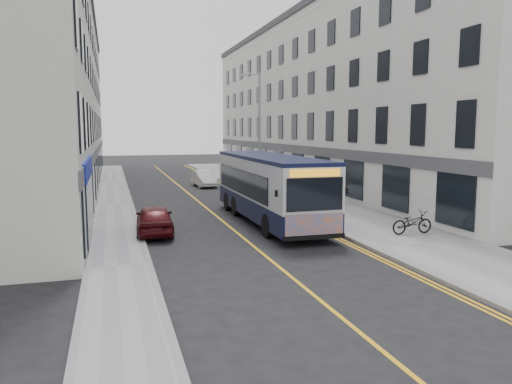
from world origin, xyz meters
TOP-DOWN VIEW (x-y plane):
  - ground at (0.00, 0.00)m, footprint 140.00×140.00m
  - pavement_east at (6.25, 12.00)m, footprint 4.50×64.00m
  - pavement_west at (-5.00, 12.00)m, footprint 2.00×64.00m
  - kerb_east at (4.00, 12.00)m, footprint 0.18×64.00m
  - kerb_west at (-4.00, 12.00)m, footprint 0.18×64.00m
  - road_centre_line at (0.00, 12.00)m, footprint 0.12×64.00m
  - road_dbl_yellow_inner at (3.55, 12.00)m, footprint 0.10×64.00m
  - road_dbl_yellow_outer at (3.75, 12.00)m, footprint 0.10×64.00m
  - terrace_east at (11.50, 21.00)m, footprint 6.00×46.00m
  - terrace_west at (-9.00, 21.00)m, footprint 6.00×46.00m
  - streetlamp at (4.17, 14.00)m, footprint 1.32×0.18m
  - city_bus at (2.10, 5.12)m, footprint 2.55×10.90m
  - bicycle at (6.72, 0.35)m, footprint 1.83×0.66m
  - pedestrian_near at (6.72, 13.61)m, footprint 0.60×0.41m
  - pedestrian_far at (6.95, 13.42)m, footprint 0.99×0.79m
  - car_white at (1.80, 20.71)m, footprint 1.56×3.93m
  - car_maroon at (-3.40, 3.84)m, footprint 1.70×3.83m

SIDE VIEW (x-z plane):
  - ground at x=0.00m, z-range 0.00..0.00m
  - road_centre_line at x=0.00m, z-range 0.00..0.01m
  - road_dbl_yellow_inner at x=3.55m, z-range 0.00..0.01m
  - road_dbl_yellow_outer at x=3.75m, z-range 0.00..0.01m
  - pavement_east at x=6.25m, z-range 0.00..0.12m
  - pavement_west at x=-5.00m, z-range 0.00..0.12m
  - kerb_east at x=4.00m, z-range 0.00..0.13m
  - kerb_west at x=-4.00m, z-range 0.00..0.13m
  - bicycle at x=6.72m, z-range 0.12..1.08m
  - car_white at x=1.80m, z-range 0.00..1.27m
  - car_maroon at x=-3.40m, z-range 0.00..1.28m
  - pedestrian_near at x=6.72m, z-range 0.12..1.71m
  - pedestrian_far at x=6.95m, z-range 0.12..2.07m
  - city_bus at x=2.10m, z-range 0.15..3.32m
  - streetlamp at x=4.17m, z-range 0.38..8.38m
  - terrace_east at x=11.50m, z-range 0.00..13.00m
  - terrace_west at x=-9.00m, z-range 0.00..13.00m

